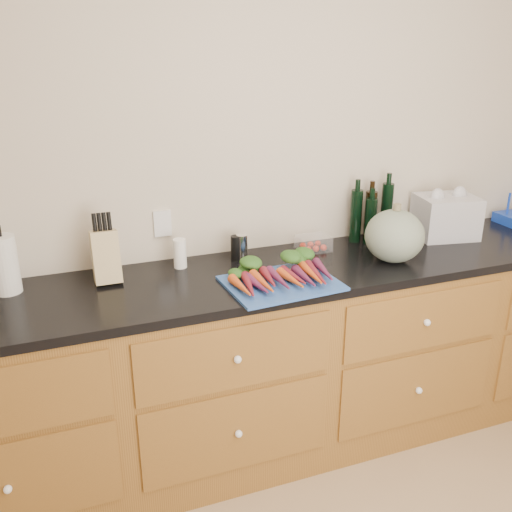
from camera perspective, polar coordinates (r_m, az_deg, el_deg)
name	(u,v)px	position (r m, az deg, el deg)	size (l,w,h in m)	color
wall_back	(281,173)	(2.80, 2.52, 8.26)	(4.10, 0.05, 2.60)	beige
cabinets	(304,358)	(2.84, 4.86, -10.15)	(3.60, 0.64, 0.90)	brown
countertop	(307,269)	(2.63, 5.14, -1.33)	(3.64, 0.62, 0.04)	black
cutting_board	(281,283)	(2.41, 2.54, -2.73)	(0.46, 0.35, 0.01)	#2A53A0
carrots	(278,273)	(2.43, 2.19, -1.72)	(0.41, 0.30, 0.06)	#E1541A
squash	(395,236)	(2.70, 13.69, 1.96)	(0.27, 0.27, 0.25)	#606F5D
paper_towel	(5,265)	(2.51, -23.85, -0.80)	(0.11, 0.11, 0.24)	white
knife_block	(106,257)	(2.49, -14.80, -0.05)	(0.11, 0.11, 0.22)	tan
grinder_salt	(180,253)	(2.59, -7.62, 0.26)	(0.06, 0.06, 0.13)	white
grinder_pepper	(236,248)	(2.66, -2.04, 0.80)	(0.05, 0.05, 0.12)	black
canister_chrome	(242,247)	(2.67, -1.41, 0.91)	(0.05, 0.05, 0.12)	white
tomato_box	(313,243)	(2.80, 5.75, 1.26)	(0.15, 0.12, 0.07)	white
bottles	(371,215)	(2.97, 11.43, 3.99)	(0.24, 0.12, 0.29)	black
grocery_bag	(446,217)	(3.12, 18.44, 3.76)	(0.29, 0.24, 0.22)	silver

